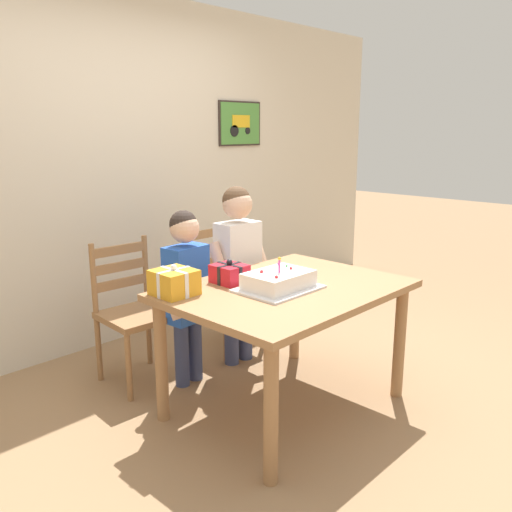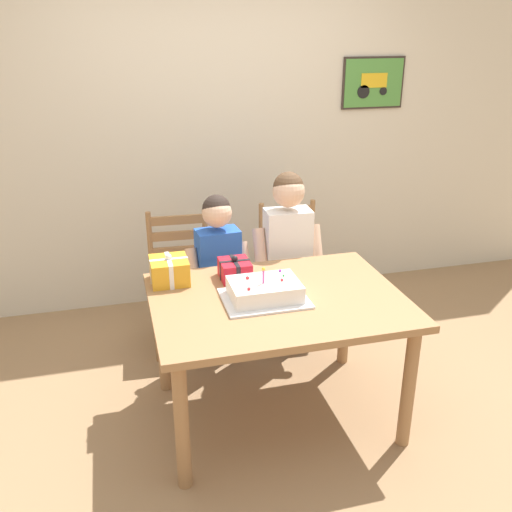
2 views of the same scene
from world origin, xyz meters
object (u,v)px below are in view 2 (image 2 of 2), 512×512
Objects in this scene: dining_table at (277,314)px; chair_right at (292,268)px; gift_box_beside_cake at (235,270)px; gift_box_red_large at (169,271)px; chair_left at (181,280)px; child_younger at (218,264)px; child_older at (287,247)px; birthday_cake at (265,291)px.

chair_right reaches higher than dining_table.
dining_table is at bearing -60.67° from gift_box_beside_cake.
gift_box_red_large is 0.71m from chair_left.
chair_right is (0.40, 0.95, -0.18)m from dining_table.
gift_box_beside_cake reaches higher than dining_table.
child_younger is (-0.19, 0.66, 0.04)m from dining_table.
child_older reaches higher than child_younger.
child_older is (-0.13, -0.29, 0.29)m from chair_right.
child_older reaches higher than gift_box_red_large.
gift_box_red_large is (-0.45, 0.35, 0.02)m from birthday_cake.
chair_left is (0.13, 0.61, -0.35)m from gift_box_red_large.
chair_right is (0.47, 0.96, -0.33)m from birthday_cake.
dining_table is 0.69m from child_younger.
dining_table is at bearing -111.89° from child_older.
birthday_cake is 2.01× the size of gift_box_red_large.
birthday_cake reaches higher than gift_box_red_large.
child_younger is (-0.45, 0.00, -0.07)m from child_older.
chair_right is 0.81× the size of child_younger.
child_older reaches higher than birthday_cake.
gift_box_beside_cake is at bearing -7.84° from gift_box_red_large.
child_younger reaches higher than gift_box_red_large.
child_younger is (-0.59, -0.29, 0.22)m from chair_right.
dining_table is 1.44× the size of chair_right.
child_older is (0.79, 0.32, -0.06)m from gift_box_red_large.
gift_box_red_large reaches higher than gift_box_beside_cake.
chair_right is at bearing 33.39° from gift_box_red_large.
gift_box_beside_cake is at bearing -130.44° from chair_right.
chair_right is 0.69m from child_younger.
child_older is at bearing -0.03° from child_younger.
child_younger is (0.34, 0.32, -0.13)m from gift_box_red_large.
gift_box_red_large is at bearing -102.39° from chair_left.
child_older is 1.10× the size of child_younger.
child_younger is (-0.12, 0.67, -0.11)m from birthday_cake.
child_younger is at bearing 99.82° from birthday_cake.
birthday_cake is at bearing -117.01° from child_older.
dining_table is 0.72m from child_older.
dining_table is 6.08× the size of gift_box_red_large.
gift_box_beside_cake is 0.17× the size of child_younger.
chair_left is at bearing -180.00° from chair_right.
chair_left is 0.78m from child_older.
child_older is at bearing -114.27° from chair_right.
gift_box_red_large is at bearing 146.94° from dining_table.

